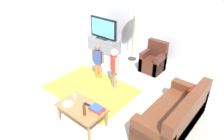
{
  "coord_description": "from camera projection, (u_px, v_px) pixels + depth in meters",
  "views": [
    {
      "loc": [
        2.85,
        -2.77,
        3.21
      ],
      "look_at": [
        0.0,
        0.6,
        0.65
      ],
      "focal_mm": 33.95,
      "sensor_mm": 36.0,
      "label": 1
    }
  ],
  "objects": [
    {
      "name": "book_stack",
      "position": [
        97.0,
        109.0,
        4.14
      ],
      "size": [
        0.29,
        0.22,
        0.1
      ],
      "color": "yellow",
      "rests_on": "coffee_table"
    },
    {
      "name": "wall_left",
      "position": [
        18.0,
        23.0,
        6.03
      ],
      "size": [
        0.12,
        6.0,
        2.7
      ],
      "primitive_type": "cube",
      "color": "silver",
      "rests_on": "ground"
    },
    {
      "name": "tv_stand",
      "position": [
        104.0,
        45.0,
        7.43
      ],
      "size": [
        1.2,
        0.44,
        0.5
      ],
      "color": "slate",
      "rests_on": "ground"
    },
    {
      "name": "area_rug",
      "position": [
        91.0,
        89.0,
        5.54
      ],
      "size": [
        2.2,
        1.6,
        0.01
      ],
      "primitive_type": "cube",
      "color": "#B28C33",
      "rests_on": "ground"
    },
    {
      "name": "tv_remote",
      "position": [
        87.0,
        105.0,
        4.32
      ],
      "size": [
        0.17,
        0.06,
        0.02
      ],
      "primitive_type": "cube",
      "rotation": [
        0.0,
        0.0,
        0.06
      ],
      "color": "black",
      "rests_on": "coffee_table"
    },
    {
      "name": "soda_can",
      "position": [
        75.0,
        96.0,
        4.48
      ],
      "size": [
        0.07,
        0.07,
        0.12
      ],
      "primitive_type": "cylinder",
      "color": "silver",
      "rests_on": "coffee_table"
    },
    {
      "name": "couch",
      "position": [
        176.0,
        117.0,
        4.22
      ],
      "size": [
        0.8,
        1.8,
        0.86
      ],
      "color": "brown",
      "rests_on": "ground"
    },
    {
      "name": "plate",
      "position": [
        68.0,
        104.0,
        4.34
      ],
      "size": [
        0.22,
        0.22,
        0.02
      ],
      "color": "white",
      "rests_on": "coffee_table"
    },
    {
      "name": "bottle",
      "position": [
        84.0,
        110.0,
        4.01
      ],
      "size": [
        0.06,
        0.06,
        0.29
      ],
      "color": "#4C3319",
      "rests_on": "coffee_table"
    },
    {
      "name": "wall_back",
      "position": [
        164.0,
        19.0,
        6.34
      ],
      "size": [
        6.0,
        0.12,
        2.7
      ],
      "primitive_type": "cube",
      "color": "silver",
      "rests_on": "ground"
    },
    {
      "name": "child_near_tv",
      "position": [
        98.0,
        58.0,
        5.73
      ],
      "size": [
        0.32,
        0.19,
        1.01
      ],
      "color": "orange",
      "rests_on": "ground"
    },
    {
      "name": "armchair",
      "position": [
        154.0,
        61.0,
        6.26
      ],
      "size": [
        0.6,
        0.6,
        0.9
      ],
      "color": "#472319",
      "rests_on": "ground"
    },
    {
      "name": "floor_lamp",
      "position": [
        134.0,
        12.0,
        6.26
      ],
      "size": [
        0.36,
        0.36,
        1.78
      ],
      "color": "#262626",
      "rests_on": "ground"
    },
    {
      "name": "coffee_table",
      "position": [
        82.0,
        109.0,
        4.3
      ],
      "size": [
        1.0,
        0.6,
        0.42
      ],
      "color": "olive",
      "rests_on": "ground"
    },
    {
      "name": "ground",
      "position": [
        96.0,
        103.0,
        5.03
      ],
      "size": [
        7.8,
        7.8,
        0.0
      ],
      "primitive_type": "plane",
      "color": "#B2ADA3"
    },
    {
      "name": "child_center",
      "position": [
        114.0,
        65.0,
        5.29
      ],
      "size": [
        0.33,
        0.23,
        1.1
      ],
      "color": "gray",
      "rests_on": "ground"
    },
    {
      "name": "tv",
      "position": [
        103.0,
        29.0,
        7.12
      ],
      "size": [
        1.1,
        0.28,
        0.71
      ],
      "color": "black",
      "rests_on": "tv_stand"
    }
  ]
}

